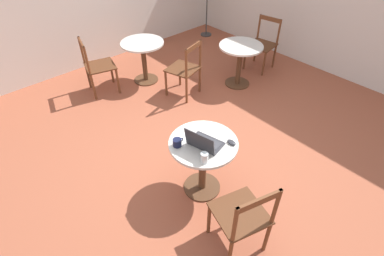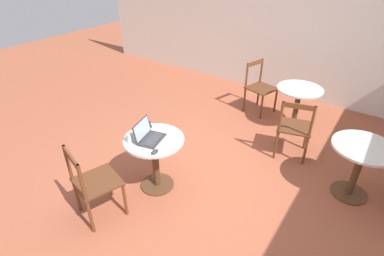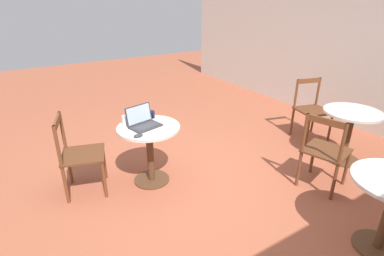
{
  "view_description": "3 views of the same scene",
  "coord_description": "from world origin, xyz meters",
  "px_view_note": "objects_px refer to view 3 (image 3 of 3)",
  "views": [
    {
      "loc": [
        -1.96,
        -1.97,
        2.75
      ],
      "look_at": [
        -0.22,
        -0.06,
        0.59
      ],
      "focal_mm": 28.0,
      "sensor_mm": 36.0,
      "label": 1
    },
    {
      "loc": [
        1.63,
        -2.52,
        2.62
      ],
      "look_at": [
        -0.16,
        0.06,
        0.7
      ],
      "focal_mm": 28.0,
      "sensor_mm": 36.0,
      "label": 2
    },
    {
      "loc": [
        2.47,
        -1.62,
        2.04
      ],
      "look_at": [
        -0.23,
        0.08,
        0.63
      ],
      "focal_mm": 28.0,
      "sensor_mm": 36.0,
      "label": 3
    }
  ],
  "objects_px": {
    "cafe_table_near": "(149,141)",
    "cafe_table_far": "(350,125)",
    "laptop": "(144,122)",
    "drinking_glass": "(125,120)",
    "chair_far_left": "(311,109)",
    "chair_near_front": "(79,155)",
    "chair_far_front": "(325,152)",
    "mug": "(151,115)",
    "mouse": "(138,136)"
  },
  "relations": [
    {
      "from": "cafe_table_near",
      "to": "cafe_table_far",
      "type": "relative_size",
      "value": 1.0
    },
    {
      "from": "cafe_table_near",
      "to": "cafe_table_far",
      "type": "bearing_deg",
      "value": 68.76
    },
    {
      "from": "laptop",
      "to": "drinking_glass",
      "type": "relative_size",
      "value": 3.49
    },
    {
      "from": "cafe_table_far",
      "to": "cafe_table_near",
      "type": "bearing_deg",
      "value": -111.24
    },
    {
      "from": "cafe_table_near",
      "to": "chair_far_left",
      "type": "xyz_separation_m",
      "value": [
        0.19,
        2.61,
        -0.07
      ]
    },
    {
      "from": "chair_near_front",
      "to": "cafe_table_far",
      "type": "bearing_deg",
      "value": 69.73
    },
    {
      "from": "chair_far_front",
      "to": "mug",
      "type": "height_order",
      "value": "chair_far_front"
    },
    {
      "from": "chair_near_front",
      "to": "drinking_glass",
      "type": "bearing_deg",
      "value": 85.28
    },
    {
      "from": "mug",
      "to": "chair_near_front",
      "type": "bearing_deg",
      "value": -90.12
    },
    {
      "from": "cafe_table_far",
      "to": "mouse",
      "type": "distance_m",
      "value": 2.72
    },
    {
      "from": "cafe_table_far",
      "to": "chair_far_left",
      "type": "relative_size",
      "value": 0.79
    },
    {
      "from": "chair_near_front",
      "to": "mug",
      "type": "distance_m",
      "value": 0.93
    },
    {
      "from": "cafe_table_near",
      "to": "chair_far_left",
      "type": "relative_size",
      "value": 0.79
    },
    {
      "from": "cafe_table_near",
      "to": "laptop",
      "type": "height_order",
      "value": "laptop"
    },
    {
      "from": "cafe_table_far",
      "to": "laptop",
      "type": "bearing_deg",
      "value": -111.59
    },
    {
      "from": "laptop",
      "to": "drinking_glass",
      "type": "bearing_deg",
      "value": -133.1
    },
    {
      "from": "cafe_table_far",
      "to": "chair_far_left",
      "type": "height_order",
      "value": "chair_far_left"
    },
    {
      "from": "mouse",
      "to": "chair_far_left",
      "type": "bearing_deg",
      "value": 90.17
    },
    {
      "from": "cafe_table_far",
      "to": "chair_far_front",
      "type": "relative_size",
      "value": 0.79
    },
    {
      "from": "cafe_table_near",
      "to": "mouse",
      "type": "height_order",
      "value": "mouse"
    },
    {
      "from": "chair_far_left",
      "to": "laptop",
      "type": "xyz_separation_m",
      "value": [
        -0.22,
        -2.65,
        0.3
      ]
    },
    {
      "from": "mouse",
      "to": "chair_near_front",
      "type": "bearing_deg",
      "value": -128.06
    },
    {
      "from": "cafe_table_near",
      "to": "mug",
      "type": "bearing_deg",
      "value": 148.17
    },
    {
      "from": "chair_far_left",
      "to": "laptop",
      "type": "distance_m",
      "value": 2.68
    },
    {
      "from": "cafe_table_far",
      "to": "mouse",
      "type": "relative_size",
      "value": 7.08
    },
    {
      "from": "cafe_table_near",
      "to": "chair_far_front",
      "type": "distance_m",
      "value": 1.97
    },
    {
      "from": "laptop",
      "to": "chair_far_left",
      "type": "bearing_deg",
      "value": 85.29
    },
    {
      "from": "cafe_table_far",
      "to": "chair_far_left",
      "type": "xyz_separation_m",
      "value": [
        -0.75,
        0.21,
        -0.07
      ]
    },
    {
      "from": "chair_near_front",
      "to": "laptop",
      "type": "bearing_deg",
      "value": 74.54
    },
    {
      "from": "chair_near_front",
      "to": "chair_far_front",
      "type": "distance_m",
      "value": 2.71
    },
    {
      "from": "laptop",
      "to": "mug",
      "type": "distance_m",
      "value": 0.26
    },
    {
      "from": "drinking_glass",
      "to": "cafe_table_near",
      "type": "bearing_deg",
      "value": 47.7
    },
    {
      "from": "drinking_glass",
      "to": "laptop",
      "type": "bearing_deg",
      "value": 46.9
    },
    {
      "from": "cafe_table_far",
      "to": "drinking_glass",
      "type": "xyz_separation_m",
      "value": [
        -1.12,
        -2.6,
        0.24
      ]
    },
    {
      "from": "chair_near_front",
      "to": "mouse",
      "type": "distance_m",
      "value": 0.73
    },
    {
      "from": "chair_far_left",
      "to": "mouse",
      "type": "bearing_deg",
      "value": -89.83
    },
    {
      "from": "chair_near_front",
      "to": "chair_far_front",
      "type": "bearing_deg",
      "value": 59.43
    },
    {
      "from": "chair_far_front",
      "to": "laptop",
      "type": "distance_m",
      "value": 2.04
    },
    {
      "from": "cafe_table_far",
      "to": "drinking_glass",
      "type": "distance_m",
      "value": 2.84
    },
    {
      "from": "cafe_table_near",
      "to": "chair_far_front",
      "type": "relative_size",
      "value": 0.79
    },
    {
      "from": "chair_far_front",
      "to": "mouse",
      "type": "relative_size",
      "value": 9.02
    },
    {
      "from": "cafe_table_near",
      "to": "mug",
      "type": "relative_size",
      "value": 5.75
    },
    {
      "from": "cafe_table_near",
      "to": "mug",
      "type": "height_order",
      "value": "mug"
    },
    {
      "from": "chair_far_left",
      "to": "mug",
      "type": "relative_size",
      "value": 7.33
    },
    {
      "from": "chair_far_front",
      "to": "mug",
      "type": "bearing_deg",
      "value": -133.43
    },
    {
      "from": "chair_far_left",
      "to": "drinking_glass",
      "type": "bearing_deg",
      "value": -97.44
    },
    {
      "from": "cafe_table_near",
      "to": "mouse",
      "type": "distance_m",
      "value": 0.35
    },
    {
      "from": "drinking_glass",
      "to": "mug",
      "type": "bearing_deg",
      "value": 97.16
    },
    {
      "from": "chair_far_front",
      "to": "mug",
      "type": "relative_size",
      "value": 7.33
    },
    {
      "from": "chair_far_front",
      "to": "mouse",
      "type": "bearing_deg",
      "value": -118.08
    }
  ]
}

